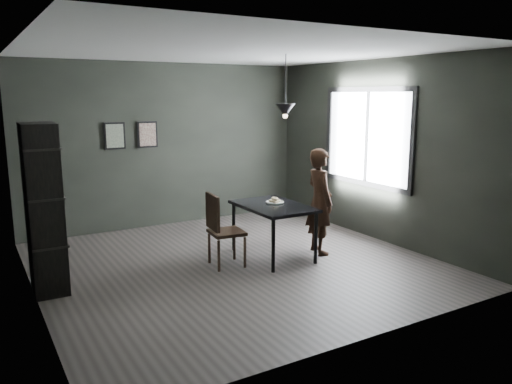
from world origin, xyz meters
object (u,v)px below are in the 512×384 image
wood_chair (220,225)px  shelf_unit (44,209)px  white_plate (275,203)px  pendant_lamp (285,110)px  cafe_table (273,210)px  woman (320,201)px

wood_chair → shelf_unit: size_ratio=0.51×
white_plate → pendant_lamp: 1.31m
wood_chair → shelf_unit: (-2.10, 0.29, 0.41)m
wood_chair → pendant_lamp: size_ratio=1.14×
cafe_table → pendant_lamp: pendant_lamp is taller
cafe_table → white_plate: (0.09, 0.10, 0.08)m
cafe_table → shelf_unit: (-2.92, 0.30, 0.31)m
cafe_table → shelf_unit: 2.95m
white_plate → woman: bearing=-24.7°
wood_chair → pendant_lamp: pendant_lamp is taller
cafe_table → white_plate: white_plate is taller
cafe_table → wood_chair: size_ratio=1.21×
cafe_table → pendant_lamp: bearing=21.8°
shelf_unit → white_plate: bearing=-2.2°
white_plate → shelf_unit: size_ratio=0.12×
cafe_table → shelf_unit: size_ratio=0.61×
woman → wood_chair: (-1.49, 0.19, -0.20)m
shelf_unit → woman: bearing=-5.8°
cafe_table → wood_chair: bearing=179.2°
woman → shelf_unit: bearing=93.3°
wood_chair → cafe_table: bearing=4.9°
woman → shelf_unit: 3.63m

